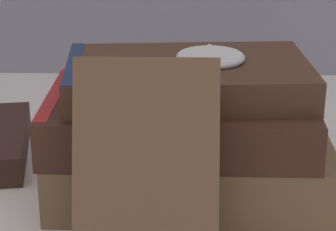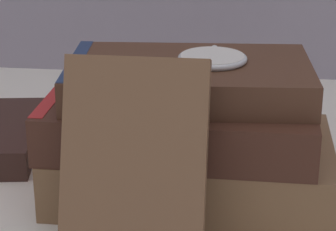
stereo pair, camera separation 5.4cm
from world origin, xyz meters
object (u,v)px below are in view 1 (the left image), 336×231
book_flat_bottom (185,164)px  book_flat_middle (173,117)px  book_flat_top (182,78)px  book_leaning_front (146,169)px  pocket_watch (210,57)px

book_flat_bottom → book_flat_middle: (-0.01, -0.00, 0.05)m
book_flat_top → book_leaning_front: size_ratio=1.43×
book_flat_top → book_leaning_front: 0.12m
book_leaning_front → pocket_watch: 0.13m
book_flat_middle → pocket_watch: pocket_watch is taller
book_flat_middle → book_flat_top: (0.01, 0.00, 0.04)m
book_flat_top → pocket_watch: 0.03m
book_flat_bottom → book_flat_top: (-0.00, 0.00, 0.08)m
book_flat_top → book_leaning_front: book_leaning_front is taller
book_flat_middle → book_flat_top: size_ratio=1.07×
book_flat_bottom → book_flat_top: size_ratio=1.14×
book_flat_bottom → pocket_watch: (0.02, 0.01, 0.10)m
book_flat_middle → book_flat_top: bearing=7.1°
book_flat_bottom → book_flat_middle: book_flat_middle is taller
book_flat_middle → pocket_watch: bearing=11.7°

